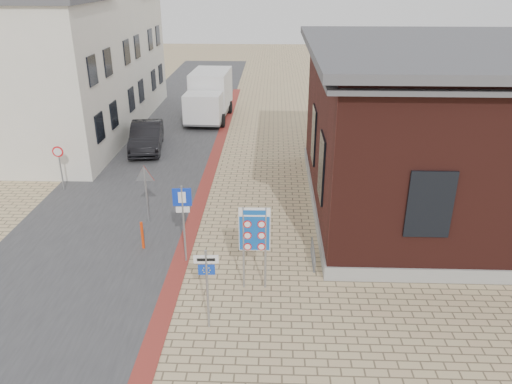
% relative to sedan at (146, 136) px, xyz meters
% --- Properties ---
extents(ground, '(120.00, 120.00, 0.00)m').
position_rel_sedan_xyz_m(ground, '(5.98, -13.89, -0.77)').
color(ground, tan).
rests_on(ground, ground).
extents(road_strip, '(7.00, 60.00, 0.02)m').
position_rel_sedan_xyz_m(road_strip, '(0.48, 1.11, -0.76)').
color(road_strip, '#38383A').
rests_on(road_strip, ground).
extents(curb_strip, '(0.60, 40.00, 0.02)m').
position_rel_sedan_xyz_m(curb_strip, '(3.98, -3.89, -0.76)').
color(curb_strip, maroon).
rests_on(curb_strip, ground).
extents(brick_building, '(13.00, 13.00, 6.80)m').
position_rel_sedan_xyz_m(brick_building, '(14.98, -6.89, 2.71)').
color(brick_building, gray).
rests_on(brick_building, ground).
extents(townhouse_near, '(7.40, 6.40, 8.30)m').
position_rel_sedan_xyz_m(townhouse_near, '(-5.01, -1.89, 3.39)').
color(townhouse_near, silver).
rests_on(townhouse_near, ground).
extents(townhouse_mid, '(7.40, 6.40, 9.10)m').
position_rel_sedan_xyz_m(townhouse_mid, '(-5.01, 4.11, 3.79)').
color(townhouse_mid, silver).
rests_on(townhouse_mid, ground).
extents(townhouse_far, '(7.40, 6.40, 8.30)m').
position_rel_sedan_xyz_m(townhouse_far, '(-5.01, 10.11, 3.39)').
color(townhouse_far, silver).
rests_on(townhouse_far, ground).
extents(bike_rack, '(0.08, 1.80, 0.60)m').
position_rel_sedan_xyz_m(bike_rack, '(8.63, -11.69, -0.51)').
color(bike_rack, slate).
rests_on(bike_rack, ground).
extents(sedan, '(2.31, 4.88, 1.55)m').
position_rel_sedan_xyz_m(sedan, '(0.00, 0.00, 0.00)').
color(sedan, black).
rests_on(sedan, ground).
extents(box_truck, '(2.81, 6.13, 3.15)m').
position_rel_sedan_xyz_m(box_truck, '(2.79, 6.62, 0.85)').
color(box_truck, slate).
rests_on(box_truck, ground).
extents(border_sign, '(0.97, 0.08, 2.83)m').
position_rel_sedan_xyz_m(border_sign, '(6.65, -13.39, 1.26)').
color(border_sign, gray).
rests_on(border_sign, ground).
extents(essen_sign, '(0.68, 0.08, 2.50)m').
position_rel_sedan_xyz_m(essen_sign, '(5.42, -15.39, 0.89)').
color(essen_sign, gray).
rests_on(essen_sign, ground).
extents(parking_sign, '(0.63, 0.10, 2.86)m').
position_rel_sedan_xyz_m(parking_sign, '(4.18, -11.89, 1.21)').
color(parking_sign, gray).
rests_on(parking_sign, ground).
extents(yield_sign, '(0.85, 0.13, 2.39)m').
position_rel_sedan_xyz_m(yield_sign, '(2.18, -8.97, 1.05)').
color(yield_sign, gray).
rests_on(yield_sign, ground).
extents(speed_sign, '(0.50, 0.07, 2.14)m').
position_rel_sedan_xyz_m(speed_sign, '(-2.52, -5.89, 0.64)').
color(speed_sign, gray).
rests_on(speed_sign, ground).
extents(bollard, '(0.11, 0.11, 1.08)m').
position_rel_sedan_xyz_m(bollard, '(2.48, -11.09, -0.23)').
color(bollard, '#E73B0C').
rests_on(bollard, ground).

